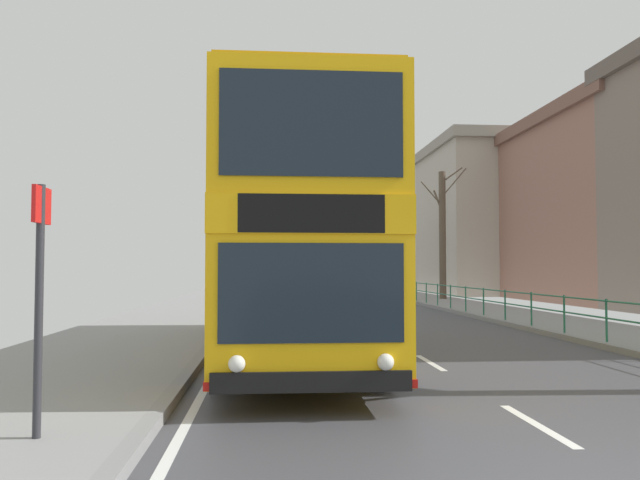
{
  "coord_description": "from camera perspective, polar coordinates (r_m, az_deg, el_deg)",
  "views": [
    {
      "loc": [
        -3.03,
        -4.51,
        1.76
      ],
      "look_at": [
        -2.21,
        5.61,
        2.21
      ],
      "focal_mm": 36.07,
      "sensor_mm": 36.0,
      "label": 1
    }
  ],
  "objects": [
    {
      "name": "bare_tree_far_01",
      "position": [
        44.48,
        6.7,
        -0.68
      ],
      "size": [
        2.32,
        2.18,
        6.28
      ],
      "color": "#423328",
      "rests_on": "ground"
    },
    {
      "name": "double_decker_bus_main",
      "position": [
        13.05,
        -2.42,
        -0.19
      ],
      "size": [
        2.69,
        11.25,
        4.39
      ],
      "color": "#F4B20F",
      "rests_on": "ground"
    },
    {
      "name": "bus_stop_sign_near",
      "position": [
        6.79,
        -23.62,
        -3.24
      ],
      "size": [
        0.08,
        0.44,
        2.44
      ],
      "color": "#2D2D33",
      "rests_on": "ground"
    },
    {
      "name": "bare_tree_far_02",
      "position": [
        35.33,
        10.81,
        0.6
      ],
      "size": [
        2.6,
        1.31,
        7.12
      ],
      "color": "brown",
      "rests_on": "ground"
    },
    {
      "name": "pedestrian_railing_far_kerb",
      "position": [
        20.29,
        17.12,
        -5.19
      ],
      "size": [
        0.05,
        34.74,
        0.95
      ],
      "color": "#236B4C",
      "rests_on": "ground"
    },
    {
      "name": "background_building_01",
      "position": [
        51.09,
        15.38,
        1.6
      ],
      "size": [
        12.07,
        18.61,
        10.7
      ],
      "color": "#B2A899",
      "rests_on": "ground"
    }
  ]
}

